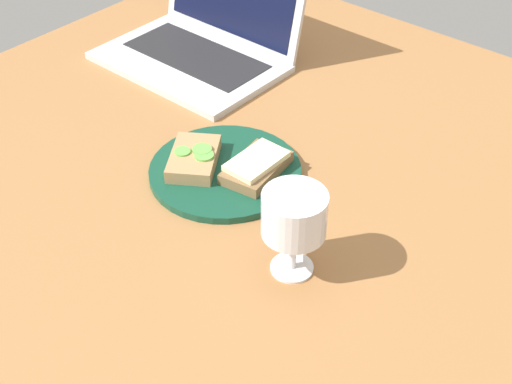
{
  "coord_description": "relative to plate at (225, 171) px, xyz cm",
  "views": [
    {
      "loc": [
        55.61,
        -62.49,
        73.91
      ],
      "look_at": [
        3.44,
        -1.4,
        8.0
      ],
      "focal_mm": 50.0,
      "sensor_mm": 36.0,
      "label": 1
    }
  ],
  "objects": [
    {
      "name": "wooden_table",
      "position": [
        7.27,
        -3.48,
        -2.12
      ],
      "size": [
        140.0,
        140.0,
        3.0
      ],
      "primitive_type": "cube",
      "color": "#9E6B3D",
      "rests_on": "ground"
    },
    {
      "name": "plate",
      "position": [
        0.0,
        0.0,
        0.0
      ],
      "size": [
        24.61,
        24.61,
        1.24
      ],
      "primitive_type": "cylinder",
      "color": "#144733",
      "rests_on": "wooden_table"
    },
    {
      "name": "sandwich_with_cucumber",
      "position": [
        -4.5,
        -2.44,
        1.82
      ],
      "size": [
        12.24,
        13.34,
        2.72
      ],
      "color": "#A88456",
      "rests_on": "plate"
    },
    {
      "name": "sandwich_with_cheese",
      "position": [
        4.54,
        2.47,
        1.89
      ],
      "size": [
        8.78,
        12.67,
        2.73
      ],
      "color": "brown",
      "rests_on": "plate"
    },
    {
      "name": "wine_glass",
      "position": [
        21.41,
        -9.75,
        8.84
      ],
      "size": [
        8.75,
        8.75,
        13.13
      ],
      "color": "white",
      "rests_on": "wooden_table"
    },
    {
      "name": "laptop",
      "position": [
        -29.58,
        26.63,
        4.02
      ],
      "size": [
        35.83,
        28.4,
        21.81
      ],
      "color": "silver",
      "rests_on": "wooden_table"
    }
  ]
}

